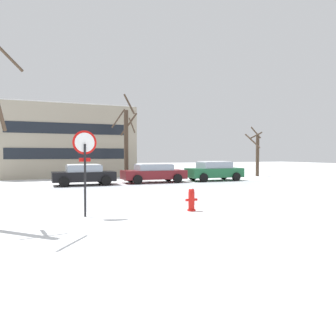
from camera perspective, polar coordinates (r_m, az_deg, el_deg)
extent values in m
plane|color=white|center=(13.06, -6.48, -6.46)|extent=(120.00, 120.00, 0.00)
cube|color=#B7BCC4|center=(16.54, -9.78, -4.61)|extent=(80.00, 9.21, 0.00)
cylinder|color=black|center=(10.68, -14.41, -2.18)|extent=(0.07, 0.16, 2.34)
cylinder|color=red|center=(10.65, -14.48, 4.38)|extent=(0.76, 0.06, 0.76)
cylinder|color=white|center=(10.64, -14.47, 4.38)|extent=(0.62, 0.06, 0.62)
cube|color=red|center=(10.64, -14.45, 1.42)|extent=(0.36, 0.04, 0.12)
cylinder|color=white|center=(10.66, -14.49, 4.64)|extent=(0.42, 0.05, 0.42)
cylinder|color=red|center=(11.63, 4.15, -7.40)|extent=(0.30, 0.30, 0.06)
cylinder|color=red|center=(11.58, 4.15, -5.76)|extent=(0.22, 0.22, 0.61)
sphere|color=red|center=(11.53, 4.16, -4.04)|extent=(0.21, 0.21, 0.21)
cylinder|color=red|center=(11.51, 3.43, -5.66)|extent=(0.12, 0.09, 0.09)
cylinder|color=red|center=(11.64, 4.86, -5.57)|extent=(0.12, 0.09, 0.09)
sphere|color=white|center=(11.53, 4.16, -3.77)|extent=(0.15, 0.15, 0.15)
cube|color=black|center=(21.83, -14.61, -1.44)|extent=(3.96, 1.80, 0.61)
cube|color=#8C99A8|center=(21.80, -14.63, -0.08)|extent=(2.18, 1.65, 0.43)
cube|color=white|center=(21.79, -14.64, 0.56)|extent=(1.98, 1.53, 0.06)
cylinder|color=black|center=(22.94, -11.69, -1.87)|extent=(0.64, 0.22, 0.64)
cylinder|color=black|center=(21.14, -10.84, -2.23)|extent=(0.64, 0.22, 0.64)
cylinder|color=black|center=(22.64, -18.12, -2.00)|extent=(0.64, 0.22, 0.64)
cylinder|color=black|center=(20.82, -17.82, -2.37)|extent=(0.64, 0.22, 0.64)
cube|color=maroon|center=(23.09, -2.52, -1.16)|extent=(4.50, 1.79, 0.62)
cube|color=#8C99A8|center=(23.06, -2.52, 0.12)|extent=(2.48, 1.64, 0.41)
cube|color=white|center=(23.05, -2.52, 0.70)|extent=(2.25, 1.52, 0.06)
cylinder|color=black|center=(24.46, 0.03, -1.56)|extent=(0.64, 0.22, 0.64)
cylinder|color=black|center=(22.79, 1.71, -1.85)|extent=(0.64, 0.22, 0.64)
cylinder|color=black|center=(23.55, -6.61, -1.73)|extent=(0.64, 0.22, 0.64)
cylinder|color=black|center=(21.80, -5.37, -2.05)|extent=(0.64, 0.22, 0.64)
cube|color=#1E6038|center=(25.07, 8.15, -0.81)|extent=(4.28, 1.79, 0.69)
cube|color=#8C99A8|center=(25.04, 8.16, 0.51)|extent=(2.36, 1.64, 0.46)
cube|color=white|center=(25.03, 8.16, 1.11)|extent=(2.14, 1.52, 0.06)
cylinder|color=black|center=(26.57, 9.78, -1.28)|extent=(0.64, 0.22, 0.64)
cylinder|color=black|center=(25.04, 11.94, -1.52)|extent=(0.64, 0.22, 0.64)
cylinder|color=black|center=(25.24, 4.38, -1.45)|extent=(0.64, 0.22, 0.64)
cylinder|color=black|center=(23.62, 6.31, -1.72)|extent=(0.64, 0.22, 0.64)
cylinder|color=#423326|center=(31.01, 15.49, 2.15)|extent=(0.31, 0.31, 3.85)
cylinder|color=#423326|center=(30.40, 14.67, 4.65)|extent=(0.63, 1.61, 1.35)
cylinder|color=#423326|center=(30.66, 15.21, 6.05)|extent=(0.61, 0.92, 1.11)
cylinder|color=#423326|center=(31.60, 15.27, 5.57)|extent=(1.13, 0.56, 0.70)
cylinder|color=#423326|center=(24.90, -7.38, 3.94)|extent=(0.33, 0.33, 5.37)
cylinder|color=#423326|center=(25.61, -6.93, 7.65)|extent=(1.24, 0.88, 1.78)
cylinder|color=#423326|center=(25.51, -8.73, 8.67)|extent=(1.32, 1.04, 1.61)
cylinder|color=#423326|center=(24.81, -6.85, 11.12)|extent=(0.99, 0.45, 1.44)
cylinder|color=#423326|center=(24.77, -6.36, 7.46)|extent=(0.76, 0.87, 1.09)
cylinder|color=#423326|center=(9.81, -27.39, 8.33)|extent=(0.23, 0.85, 0.84)
cube|color=#9E937F|center=(33.12, -17.98, 4.21)|extent=(11.95, 9.96, 6.25)
cube|color=white|center=(33.38, -18.05, 9.67)|extent=(11.71, 9.76, 0.10)
cube|color=black|center=(28.12, -17.28, 2.44)|extent=(9.56, 0.04, 0.90)
cube|color=black|center=(28.20, -17.34, 6.68)|extent=(9.56, 0.04, 0.90)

